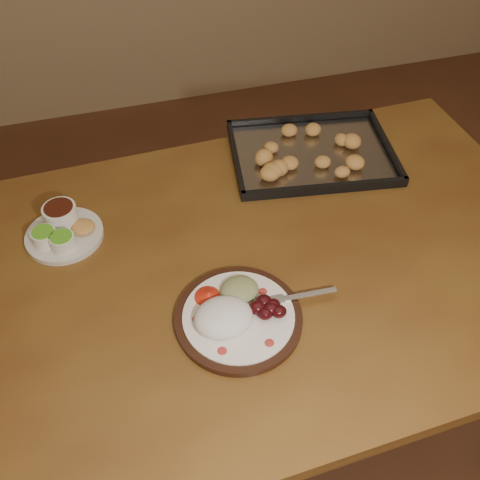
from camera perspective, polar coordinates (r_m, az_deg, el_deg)
name	(u,v)px	position (r m, az deg, el deg)	size (l,w,h in m)	color
ground	(313,437)	(1.79, 7.84, -20.10)	(4.00, 4.00, 0.00)	brown
dining_table	(240,291)	(1.24, 0.02, -5.49)	(1.53, 0.95, 0.75)	brown
dinner_plate	(236,314)	(1.06, -0.46, -7.90)	(0.33, 0.25, 0.06)	black
condiment_saucer	(62,229)	(1.27, -18.46, 1.09)	(0.17, 0.17, 0.06)	beige
baking_tray	(312,152)	(1.44, 7.65, 9.31)	(0.46, 0.37, 0.04)	black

